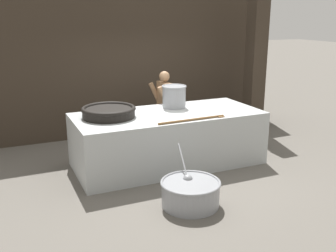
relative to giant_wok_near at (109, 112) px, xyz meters
name	(u,v)px	position (x,y,z in m)	size (l,w,h in m)	color
ground_plane	(168,163)	(1.11, -0.16, -1.13)	(60.00, 60.00, 0.00)	#666059
back_wall	(127,63)	(1.11, 2.27, 0.56)	(7.89, 0.24, 3.37)	#382D23
support_pillar	(255,63)	(4.01, 1.15, 0.56)	(0.39, 0.39, 3.37)	#382D23
hearth_platform	(168,139)	(1.11, -0.16, -0.61)	(3.55, 1.55, 1.02)	#B2B7B7
giant_wok_near	(109,112)	(0.00, 0.00, 0.00)	(0.98, 0.98, 0.19)	black
stock_pot	(174,96)	(1.40, 0.22, 0.13)	(0.50, 0.50, 0.44)	gray
stirring_paddle	(195,119)	(1.32, -0.83, -0.09)	(1.31, 0.11, 0.04)	brown
cook	(164,105)	(1.52, 0.99, -0.24)	(0.38, 0.60, 1.64)	#9E7551
prep_bowl_vegetables	(190,192)	(0.71, -1.89, -0.91)	(0.92, 1.19, 0.77)	gray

